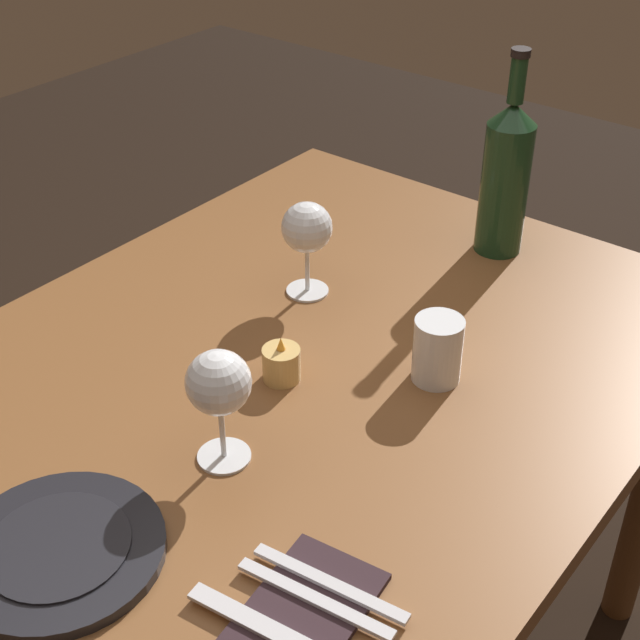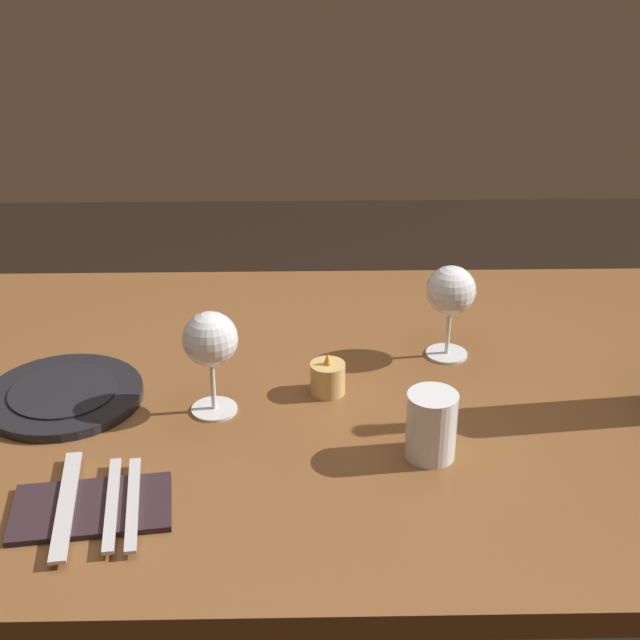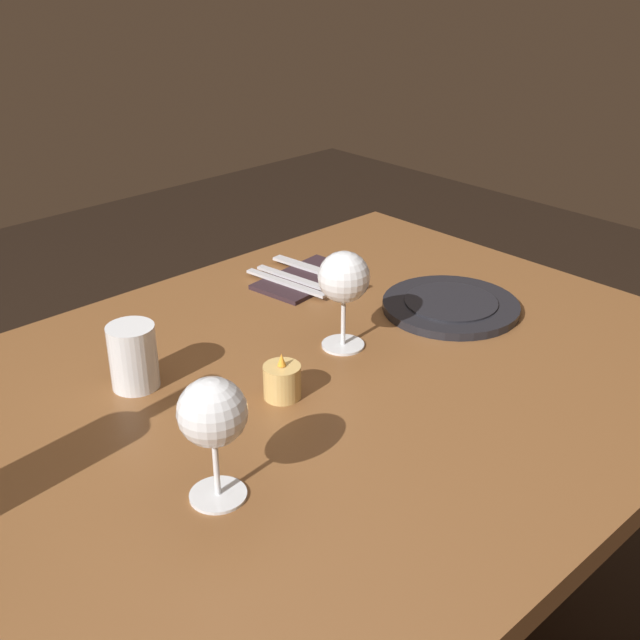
{
  "view_description": "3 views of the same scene",
  "coord_description": "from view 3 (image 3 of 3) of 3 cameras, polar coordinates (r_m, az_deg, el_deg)",
  "views": [
    {
      "loc": [
        0.72,
        0.65,
        1.5
      ],
      "look_at": [
        -0.05,
        0.04,
        0.84
      ],
      "focal_mm": 51.31,
      "sensor_mm": 36.0,
      "label": 1
    },
    {
      "loc": [
        0.02,
        1.15,
        1.44
      ],
      "look_at": [
        -0.01,
        -0.02,
        0.85
      ],
      "focal_mm": 50.74,
      "sensor_mm": 36.0,
      "label": 2
    },
    {
      "loc": [
        -0.62,
        -0.71,
        1.32
      ],
      "look_at": [
        0.04,
        -0.02,
        0.84
      ],
      "focal_mm": 44.81,
      "sensor_mm": 36.0,
      "label": 3
    }
  ],
  "objects": [
    {
      "name": "water_tumbler",
      "position": [
        1.14,
        -13.17,
        -2.8
      ],
      "size": [
        0.07,
        0.07,
        0.09
      ],
      "color": "white",
      "rests_on": "dining_table"
    },
    {
      "name": "wine_glass_right",
      "position": [
        1.18,
        1.72,
        2.91
      ],
      "size": [
        0.08,
        0.08,
        0.15
      ],
      "color": "white",
      "rests_on": "dining_table"
    },
    {
      "name": "dining_table",
      "position": [
        1.16,
        -1.89,
        -8.89
      ],
      "size": [
        1.3,
        0.9,
        0.74
      ],
      "color": "brown",
      "rests_on": "ground"
    },
    {
      "name": "fork_inner",
      "position": [
        1.44,
        -1.7,
        2.94
      ],
      "size": [
        0.04,
        0.18,
        0.0
      ],
      "color": "silver",
      "rests_on": "folded_napkin"
    },
    {
      "name": "fork_outer",
      "position": [
        1.42,
        -2.46,
        2.66
      ],
      "size": [
        0.04,
        0.18,
        0.0
      ],
      "color": "silver",
      "rests_on": "folded_napkin"
    },
    {
      "name": "dinner_plate",
      "position": [
        1.36,
        9.32,
        1.02
      ],
      "size": [
        0.23,
        0.23,
        0.02
      ],
      "color": "black",
      "rests_on": "dining_table"
    },
    {
      "name": "wine_glass_left",
      "position": [
        0.87,
        -7.68,
        -6.79
      ],
      "size": [
        0.08,
        0.08,
        0.15
      ],
      "color": "white",
      "rests_on": "dining_table"
    },
    {
      "name": "table_knife",
      "position": [
        1.47,
        -0.1,
        3.53
      ],
      "size": [
        0.05,
        0.21,
        0.0
      ],
      "color": "silver",
      "rests_on": "folded_napkin"
    },
    {
      "name": "votive_candle",
      "position": [
        1.09,
        -2.84,
        -4.39
      ],
      "size": [
        0.05,
        0.05,
        0.07
      ],
      "color": "#DBB266",
      "rests_on": "dining_table"
    },
    {
      "name": "folded_napkin",
      "position": [
        1.45,
        -0.97,
        2.98
      ],
      "size": [
        0.2,
        0.13,
        0.01
      ],
      "color": "#2D1E23",
      "rests_on": "dining_table"
    }
  ]
}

